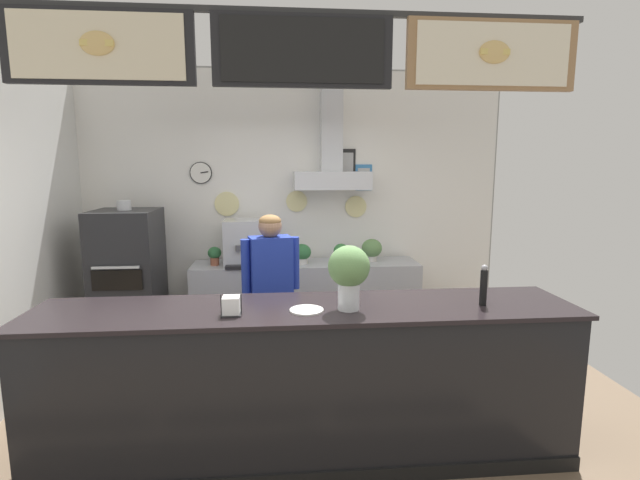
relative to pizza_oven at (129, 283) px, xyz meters
name	(u,v)px	position (x,y,z in m)	size (l,w,h in m)	color
ground_plane	(306,433)	(1.75, -1.67, -0.78)	(5.87, 5.87, 0.00)	brown
back_wall_assembly	(296,197)	(1.77, 0.51, 0.86)	(4.89, 2.38, 3.08)	gray
service_counter	(307,382)	(1.75, -1.92, -0.24)	(3.62, 0.73, 1.07)	black
back_prep_counter	(306,302)	(1.87, 0.24, -0.33)	(2.53, 0.56, 0.91)	#A3A5AD
pizza_oven	(129,283)	(0.00, 0.00, 0.00)	(0.64, 0.72, 1.64)	#232326
shop_worker	(271,294)	(1.49, -0.86, 0.09)	(0.51, 0.29, 1.58)	#232328
espresso_machine	(250,243)	(1.25, 0.21, 0.38)	(0.55, 0.47, 0.50)	#B7BABF
potted_oregano	(215,255)	(0.86, 0.21, 0.25)	(0.15, 0.15, 0.20)	#9E563D
potted_sage	(341,252)	(2.27, 0.21, 0.26)	(0.17, 0.17, 0.22)	#4C4C51
potted_rosemary	(302,253)	(1.83, 0.20, 0.25)	(0.20, 0.20, 0.22)	beige
potted_thyme	(372,249)	(2.63, 0.26, 0.28)	(0.23, 0.23, 0.26)	beige
condiment_plate	(307,310)	(1.74, -2.01, 0.30)	(0.22, 0.22, 0.01)	white
napkin_holder	(231,306)	(1.26, -2.04, 0.35)	(0.13, 0.12, 0.14)	#262628
basil_vase	(349,273)	(2.02, -2.00, 0.54)	(0.27, 0.27, 0.42)	silver
pepper_grinder	(484,285)	(2.93, -1.98, 0.43)	(0.05, 0.05, 0.28)	black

